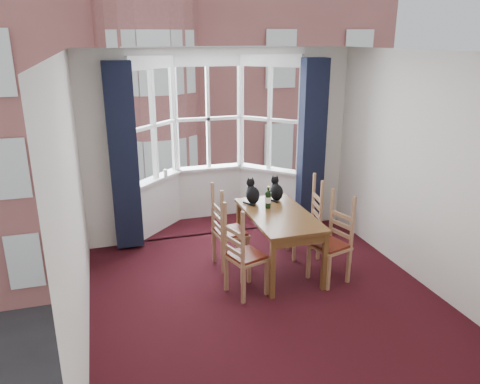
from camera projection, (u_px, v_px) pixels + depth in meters
name	position (u px, v px, depth m)	size (l,w,h in m)	color
floor	(271.00, 306.00, 5.38)	(4.50, 4.50, 0.00)	black
ceiling	(277.00, 52.00, 4.50)	(4.50, 4.50, 0.00)	white
wall_left	(74.00, 210.00, 4.39)	(4.50, 4.50, 0.00)	silver
wall_right	(433.00, 175.00, 5.49)	(4.50, 4.50, 0.00)	silver
wall_near	(402.00, 299.00, 2.90)	(4.00, 4.00, 0.00)	silver
wall_back_pier_left	(106.00, 153.00, 6.53)	(0.70, 0.12, 2.80)	silver
wall_back_pier_right	(320.00, 139.00, 7.44)	(0.70, 0.12, 2.80)	silver
bay_window	(212.00, 138.00, 7.44)	(2.76, 0.94, 2.80)	white
curtain_left	(124.00, 158.00, 6.44)	(0.38, 0.22, 2.60)	black
curtain_right	(312.00, 145.00, 7.23)	(0.38, 0.22, 2.60)	black
dining_table	(279.00, 220.00, 6.03)	(0.77, 1.44, 0.79)	brown
chair_left_near	(240.00, 259.00, 5.47)	(0.51, 0.52, 0.92)	#A4744F
chair_left_far	(224.00, 234.00, 6.16)	(0.44, 0.45, 0.92)	#A4744F
chair_right_near	(335.00, 244.00, 5.85)	(0.50, 0.52, 0.92)	#A4744F
chair_right_far	(310.00, 223.00, 6.52)	(0.46, 0.48, 0.92)	#A4744F
cat_left	(252.00, 193.00, 6.34)	(0.20, 0.27, 0.35)	black
cat_right	(276.00, 191.00, 6.47)	(0.18, 0.26, 0.34)	black
wine_bottle	(268.00, 198.00, 6.15)	(0.08, 0.08, 0.30)	black
candle_tall	(165.00, 173.00, 7.23)	(0.06, 0.06, 0.12)	white
street	(125.00, 157.00, 36.55)	(80.00, 80.00, 0.00)	#333335
tenement_building	(141.00, 74.00, 17.59)	(18.40, 7.80, 15.20)	#AA5D57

